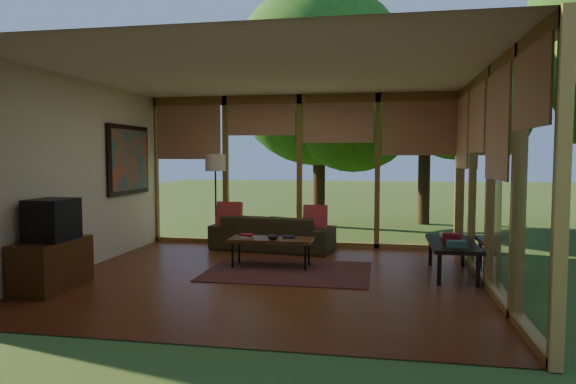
% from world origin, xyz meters
% --- Properties ---
extents(floor, '(5.50, 5.50, 0.00)m').
position_xyz_m(floor, '(0.00, 0.00, 0.00)').
color(floor, brown).
rests_on(floor, ground).
extents(ceiling, '(5.50, 5.50, 0.00)m').
position_xyz_m(ceiling, '(0.00, 0.00, 2.70)').
color(ceiling, white).
rests_on(ceiling, ground).
extents(wall_left, '(0.04, 5.00, 2.70)m').
position_xyz_m(wall_left, '(-2.75, 0.00, 1.35)').
color(wall_left, beige).
rests_on(wall_left, ground).
extents(wall_front, '(5.50, 0.04, 2.70)m').
position_xyz_m(wall_front, '(0.00, -2.50, 1.35)').
color(wall_front, beige).
rests_on(wall_front, ground).
extents(window_wall_back, '(5.50, 0.12, 2.70)m').
position_xyz_m(window_wall_back, '(0.00, 2.50, 1.35)').
color(window_wall_back, olive).
rests_on(window_wall_back, ground).
extents(window_wall_right, '(0.12, 5.00, 2.70)m').
position_xyz_m(window_wall_right, '(2.75, 0.00, 1.35)').
color(window_wall_right, olive).
rests_on(window_wall_right, ground).
extents(tree_nw, '(4.09, 4.09, 5.48)m').
position_xyz_m(tree_nw, '(0.03, 5.26, 3.43)').
color(tree_nw, '#382214').
rests_on(tree_nw, ground).
extents(tree_ne, '(3.02, 3.02, 4.81)m').
position_xyz_m(tree_ne, '(2.44, 6.10, 3.28)').
color(tree_ne, '#382214').
rests_on(tree_ne, ground).
extents(rug, '(2.27, 1.60, 0.01)m').
position_xyz_m(rug, '(0.18, 0.40, 0.01)').
color(rug, maroon).
rests_on(rug, floor).
extents(sofa, '(2.16, 1.08, 0.60)m').
position_xyz_m(sofa, '(-0.39, 2.00, 0.30)').
color(sofa, '#322D19').
rests_on(sofa, floor).
extents(pillow_left, '(0.43, 0.23, 0.45)m').
position_xyz_m(pillow_left, '(-1.14, 1.95, 0.59)').
color(pillow_left, maroon).
rests_on(pillow_left, sofa).
extents(pillow_right, '(0.40, 0.21, 0.42)m').
position_xyz_m(pillow_right, '(0.36, 1.95, 0.58)').
color(pillow_right, maroon).
rests_on(pillow_right, sofa).
extents(ct_book_lower, '(0.26, 0.23, 0.03)m').
position_xyz_m(ct_book_lower, '(-0.47, 0.59, 0.44)').
color(ct_book_lower, '#AEA99D').
rests_on(ct_book_lower, coffee_table).
extents(ct_book_upper, '(0.19, 0.15, 0.03)m').
position_xyz_m(ct_book_upper, '(-0.47, 0.59, 0.47)').
color(ct_book_upper, maroon).
rests_on(ct_book_upper, coffee_table).
extents(ct_book_side, '(0.19, 0.15, 0.03)m').
position_xyz_m(ct_book_side, '(0.13, 0.72, 0.44)').
color(ct_book_side, '#161732').
rests_on(ct_book_side, coffee_table).
extents(ct_bowl, '(0.16, 0.16, 0.07)m').
position_xyz_m(ct_bowl, '(-0.07, 0.54, 0.46)').
color(ct_bowl, black).
rests_on(ct_bowl, coffee_table).
extents(media_cabinet, '(0.50, 1.00, 0.60)m').
position_xyz_m(media_cabinet, '(-2.47, -1.04, 0.30)').
color(media_cabinet, '#4F2F15').
rests_on(media_cabinet, floor).
extents(television, '(0.45, 0.55, 0.50)m').
position_xyz_m(television, '(-2.45, -1.04, 0.85)').
color(television, black).
rests_on(television, media_cabinet).
extents(console_book_a, '(0.23, 0.17, 0.08)m').
position_xyz_m(console_book_a, '(2.40, 0.19, 0.50)').
color(console_book_a, '#355D52').
rests_on(console_book_a, side_console).
extents(console_book_b, '(0.27, 0.21, 0.11)m').
position_xyz_m(console_book_b, '(2.40, 0.64, 0.51)').
color(console_book_b, maroon).
rests_on(console_book_b, side_console).
extents(console_book_c, '(0.23, 0.17, 0.06)m').
position_xyz_m(console_book_c, '(2.40, 1.04, 0.48)').
color(console_book_c, '#AEA99D').
rests_on(console_book_c, side_console).
extents(floor_lamp, '(0.36, 0.36, 1.65)m').
position_xyz_m(floor_lamp, '(-1.46, 2.16, 1.41)').
color(floor_lamp, black).
rests_on(floor_lamp, floor).
extents(coffee_table, '(1.20, 0.50, 0.43)m').
position_xyz_m(coffee_table, '(-0.12, 0.64, 0.39)').
color(coffee_table, '#4F2F15').
rests_on(coffee_table, floor).
extents(side_console, '(0.60, 1.40, 0.46)m').
position_xyz_m(side_console, '(2.40, 0.59, 0.41)').
color(side_console, black).
rests_on(side_console, floor).
extents(wall_painting, '(0.06, 1.35, 1.15)m').
position_xyz_m(wall_painting, '(-2.71, 1.40, 1.55)').
color(wall_painting, black).
rests_on(wall_painting, wall_left).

